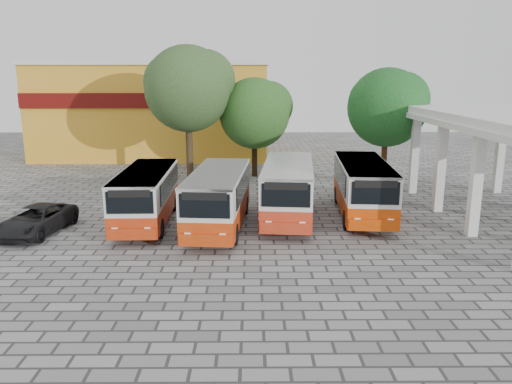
{
  "coord_description": "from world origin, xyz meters",
  "views": [
    {
      "loc": [
        -2.19,
        -19.94,
        7.15
      ],
      "look_at": [
        -2.01,
        4.26,
        1.5
      ],
      "focal_mm": 35.0,
      "sensor_mm": 36.0,
      "label": 1
    }
  ],
  "objects_px": {
    "bus_centre_left": "(219,195)",
    "bus_centre_right": "(288,187)",
    "bus_far_right": "(363,185)",
    "parked_car": "(36,220)",
    "bus_far_left": "(146,193)"
  },
  "relations": [
    {
      "from": "bus_far_left",
      "to": "bus_far_right",
      "type": "relative_size",
      "value": 0.93
    },
    {
      "from": "bus_far_right",
      "to": "bus_far_left",
      "type": "bearing_deg",
      "value": -168.52
    },
    {
      "from": "bus_centre_left",
      "to": "bus_centre_right",
      "type": "height_order",
      "value": "bus_centre_right"
    },
    {
      "from": "bus_centre_left",
      "to": "parked_car",
      "type": "height_order",
      "value": "bus_centre_left"
    },
    {
      "from": "bus_centre_right",
      "to": "bus_far_right",
      "type": "distance_m",
      "value": 3.94
    },
    {
      "from": "bus_centre_right",
      "to": "bus_far_right",
      "type": "bearing_deg",
      "value": 11.86
    },
    {
      "from": "bus_centre_left",
      "to": "bus_centre_right",
      "type": "bearing_deg",
      "value": 30.19
    },
    {
      "from": "bus_centre_left",
      "to": "parked_car",
      "type": "xyz_separation_m",
      "value": [
        -8.42,
        -0.8,
        -0.96
      ]
    },
    {
      "from": "bus_centre_right",
      "to": "bus_centre_left",
      "type": "bearing_deg",
      "value": -148.87
    },
    {
      "from": "bus_centre_left",
      "to": "bus_far_right",
      "type": "height_order",
      "value": "bus_far_right"
    },
    {
      "from": "parked_car",
      "to": "bus_centre_left",
      "type": "bearing_deg",
      "value": 14.32
    },
    {
      "from": "bus_centre_right",
      "to": "bus_far_right",
      "type": "height_order",
      "value": "bus_centre_right"
    },
    {
      "from": "bus_centre_right",
      "to": "parked_car",
      "type": "relative_size",
      "value": 1.76
    },
    {
      "from": "bus_far_right",
      "to": "parked_car",
      "type": "xyz_separation_m",
      "value": [
        -15.76,
        -2.88,
        -1.0
      ]
    },
    {
      "from": "bus_centre_right",
      "to": "bus_far_right",
      "type": "relative_size",
      "value": 1.01
    }
  ]
}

